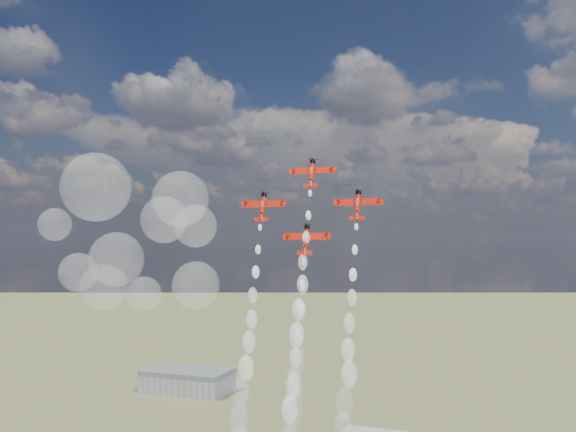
# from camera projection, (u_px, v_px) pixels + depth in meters

# --- Properties ---
(hangar) EXTENTS (50.00, 28.00, 13.00)m
(hangar) POSITION_uv_depth(u_px,v_px,m) (187.00, 380.00, 359.17)
(hangar) COLOR gray
(hangar) RESTS_ON ground
(plane_lead) EXTENTS (11.59, 4.56, 8.11)m
(plane_lead) POSITION_uv_depth(u_px,v_px,m) (312.00, 173.00, 166.30)
(plane_lead) COLOR red
(plane_lead) RESTS_ON ground
(plane_left) EXTENTS (11.59, 4.56, 8.11)m
(plane_left) POSITION_uv_depth(u_px,v_px,m) (263.00, 206.00, 168.17)
(plane_left) COLOR red
(plane_left) RESTS_ON ground
(plane_right) EXTENTS (11.59, 4.56, 8.11)m
(plane_right) POSITION_uv_depth(u_px,v_px,m) (358.00, 204.00, 159.03)
(plane_right) COLOR red
(plane_right) RESTS_ON ground
(plane_slot) EXTENTS (11.59, 4.56, 8.11)m
(plane_slot) POSITION_uv_depth(u_px,v_px,m) (306.00, 239.00, 160.90)
(plane_slot) COLOR red
(plane_slot) RESTS_ON ground
(smoke_trail_lead) EXTENTS (5.18, 18.65, 56.87)m
(smoke_trail_lead) POSITION_uv_depth(u_px,v_px,m) (296.00, 362.00, 151.61)
(smoke_trail_lead) COLOR white
(smoke_trail_lead) RESTS_ON plane_lead
(smoke_trail_left) EXTENTS (5.87, 18.07, 57.09)m
(smoke_trail_left) POSITION_uv_depth(u_px,v_px,m) (243.00, 396.00, 153.71)
(smoke_trail_left) COLOR white
(smoke_trail_left) RESTS_ON plane_left
(smoke_trail_right) EXTENTS (5.18, 18.78, 57.83)m
(smoke_trail_right) POSITION_uv_depth(u_px,v_px,m) (345.00, 407.00, 144.37)
(smoke_trail_right) COLOR white
(smoke_trail_right) RESTS_ON plane_right
(drifted_smoke_cloud) EXTENTS (58.18, 38.68, 50.54)m
(drifted_smoke_cloud) POSITION_uv_depth(u_px,v_px,m) (133.00, 229.00, 191.57)
(drifted_smoke_cloud) COLOR white
(drifted_smoke_cloud) RESTS_ON ground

